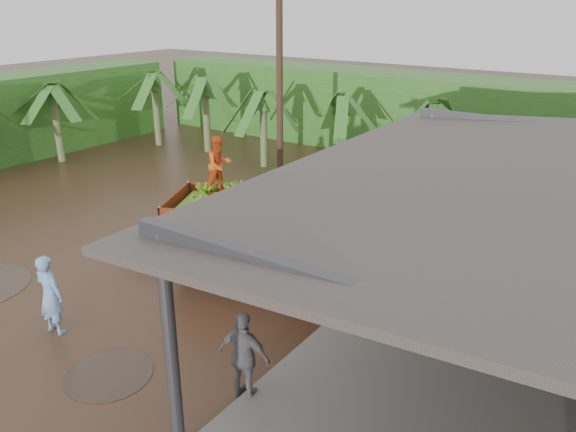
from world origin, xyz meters
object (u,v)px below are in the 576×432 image
at_px(man_blue, 50,294).
at_px(man_grey, 245,356).
at_px(utility_pole, 280,87).
at_px(banana_trailer, 254,224).

height_order(man_blue, man_grey, man_blue).
xyz_separation_m(man_blue, utility_pole, (-1.59, 10.67, 2.92)).
bearing_deg(utility_pole, man_blue, -81.52).
bearing_deg(man_grey, man_blue, -0.83).
bearing_deg(man_grey, banana_trailer, -63.10).
xyz_separation_m(banana_trailer, man_grey, (2.96, -4.10, -0.46)).
distance_m(banana_trailer, utility_pole, 7.24).
bearing_deg(man_blue, banana_trailer, -115.27).
height_order(banana_trailer, man_blue, banana_trailer).
distance_m(man_blue, man_grey, 4.79).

